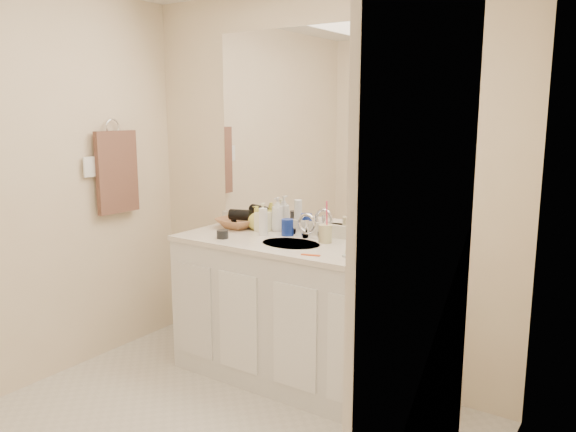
# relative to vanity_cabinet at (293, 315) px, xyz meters

# --- Properties ---
(wall_back) EXTENTS (2.60, 0.02, 2.40)m
(wall_back) POSITION_rel_vanity_cabinet_xyz_m (0.00, 0.28, 0.77)
(wall_back) COLOR #F4E0BF
(wall_back) RESTS_ON floor
(wall_left) EXTENTS (0.02, 2.60, 2.40)m
(wall_left) POSITION_rel_vanity_cabinet_xyz_m (-1.30, -1.02, 0.77)
(wall_left) COLOR #F4E0BF
(wall_left) RESTS_ON floor
(wall_right) EXTENTS (0.02, 2.60, 2.40)m
(wall_right) POSITION_rel_vanity_cabinet_xyz_m (1.30, -1.02, 0.77)
(wall_right) COLOR #F4E0BF
(wall_right) RESTS_ON floor
(vanity_cabinet) EXTENTS (1.50, 0.55, 0.85)m
(vanity_cabinet) POSITION_rel_vanity_cabinet_xyz_m (0.00, 0.00, 0.00)
(vanity_cabinet) COLOR silver
(vanity_cabinet) RESTS_ON floor
(countertop) EXTENTS (1.52, 0.57, 0.03)m
(countertop) POSITION_rel_vanity_cabinet_xyz_m (0.00, 0.00, 0.44)
(countertop) COLOR silver
(countertop) RESTS_ON vanity_cabinet
(backsplash) EXTENTS (1.52, 0.03, 0.08)m
(backsplash) POSITION_rel_vanity_cabinet_xyz_m (0.00, 0.26, 0.50)
(backsplash) COLOR beige
(backsplash) RESTS_ON countertop
(sink_basin) EXTENTS (0.37, 0.37, 0.02)m
(sink_basin) POSITION_rel_vanity_cabinet_xyz_m (0.00, -0.02, 0.44)
(sink_basin) COLOR beige
(sink_basin) RESTS_ON countertop
(faucet) EXTENTS (0.02, 0.02, 0.11)m
(faucet) POSITION_rel_vanity_cabinet_xyz_m (0.00, 0.16, 0.51)
(faucet) COLOR silver
(faucet) RESTS_ON countertop
(mirror) EXTENTS (1.48, 0.01, 1.20)m
(mirror) POSITION_rel_vanity_cabinet_xyz_m (0.00, 0.27, 1.14)
(mirror) COLOR white
(mirror) RESTS_ON wall_back
(blue_mug) EXTENTS (0.10, 0.10, 0.10)m
(blue_mug) POSITION_rel_vanity_cabinet_xyz_m (-0.14, 0.15, 0.51)
(blue_mug) COLOR #162E98
(blue_mug) RESTS_ON countertop
(tan_cup) EXTENTS (0.09, 0.09, 0.11)m
(tan_cup) POSITION_rel_vanity_cabinet_xyz_m (0.16, 0.11, 0.51)
(tan_cup) COLOR beige
(tan_cup) RESTS_ON countertop
(toothbrush) EXTENTS (0.02, 0.04, 0.21)m
(toothbrush) POSITION_rel_vanity_cabinet_xyz_m (0.17, 0.11, 0.60)
(toothbrush) COLOR #F13F67
(toothbrush) RESTS_ON tan_cup
(mouthwash_bottle) EXTENTS (0.11, 0.11, 0.20)m
(mouthwash_bottle) POSITION_rel_vanity_cabinet_xyz_m (0.45, 0.08, 0.55)
(mouthwash_bottle) COLOR #0A837A
(mouthwash_bottle) RESTS_ON countertop
(clear_pump_bottle) EXTENTS (0.07, 0.07, 0.15)m
(clear_pump_bottle) POSITION_rel_vanity_cabinet_xyz_m (0.56, 0.14, 0.53)
(clear_pump_bottle) COLOR white
(clear_pump_bottle) RESTS_ON countertop
(soap_dish) EXTENTS (0.11, 0.10, 0.01)m
(soap_dish) POSITION_rel_vanity_cabinet_xyz_m (0.46, -0.11, 0.46)
(soap_dish) COLOR white
(soap_dish) RESTS_ON countertop
(green_soap) EXTENTS (0.08, 0.06, 0.02)m
(green_soap) POSITION_rel_vanity_cabinet_xyz_m (0.46, -0.11, 0.48)
(green_soap) COLOR #A7C530
(green_soap) RESTS_ON soap_dish
(orange_comb) EXTENTS (0.11, 0.05, 0.00)m
(orange_comb) POSITION_rel_vanity_cabinet_xyz_m (0.25, -0.20, 0.46)
(orange_comb) COLOR #D84916
(orange_comb) RESTS_ON countertop
(dark_jar) EXTENTS (0.09, 0.09, 0.05)m
(dark_jar) POSITION_rel_vanity_cabinet_xyz_m (-0.42, -0.14, 0.48)
(dark_jar) COLOR black
(dark_jar) RESTS_ON countertop
(extra_white_bottle) EXTENTS (0.06, 0.06, 0.17)m
(extra_white_bottle) POSITION_rel_vanity_cabinet_xyz_m (-0.26, 0.06, 0.54)
(extra_white_bottle) COLOR white
(extra_white_bottle) RESTS_ON countertop
(soap_bottle_white) EXTENTS (0.10, 0.10, 0.22)m
(soap_bottle_white) POSITION_rel_vanity_cabinet_xyz_m (-0.27, 0.23, 0.57)
(soap_bottle_white) COLOR white
(soap_bottle_white) RESTS_ON countertop
(soap_bottle_cream) EXTENTS (0.09, 0.09, 0.19)m
(soap_bottle_cream) POSITION_rel_vanity_cabinet_xyz_m (-0.34, 0.16, 0.55)
(soap_bottle_cream) COLOR #FAFACC
(soap_bottle_cream) RESTS_ON countertop
(soap_bottle_yellow) EXTENTS (0.16, 0.16, 0.16)m
(soap_bottle_yellow) POSITION_rel_vanity_cabinet_xyz_m (-0.41, 0.18, 0.53)
(soap_bottle_yellow) COLOR #D5CE53
(soap_bottle_yellow) RESTS_ON countertop
(wicker_basket) EXTENTS (0.30, 0.30, 0.07)m
(wicker_basket) POSITION_rel_vanity_cabinet_xyz_m (-0.55, 0.16, 0.49)
(wicker_basket) COLOR #97603D
(wicker_basket) RESTS_ON countertop
(hair_dryer) EXTENTS (0.16, 0.11, 0.07)m
(hair_dryer) POSITION_rel_vanity_cabinet_xyz_m (-0.53, 0.16, 0.54)
(hair_dryer) COLOR black
(hair_dryer) RESTS_ON wicker_basket
(towel_ring) EXTENTS (0.01, 0.11, 0.11)m
(towel_ring) POSITION_rel_vanity_cabinet_xyz_m (-1.27, -0.25, 1.12)
(towel_ring) COLOR silver
(towel_ring) RESTS_ON wall_left
(hand_towel) EXTENTS (0.04, 0.32, 0.55)m
(hand_towel) POSITION_rel_vanity_cabinet_xyz_m (-1.25, -0.25, 0.82)
(hand_towel) COLOR #462D25
(hand_towel) RESTS_ON towel_ring
(switch_plate) EXTENTS (0.01, 0.08, 0.13)m
(switch_plate) POSITION_rel_vanity_cabinet_xyz_m (-1.27, -0.45, 0.88)
(switch_plate) COLOR white
(switch_plate) RESTS_ON wall_left
(door) EXTENTS (0.02, 0.82, 2.00)m
(door) POSITION_rel_vanity_cabinet_xyz_m (1.29, -1.32, 0.57)
(door) COLOR white
(door) RESTS_ON floor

